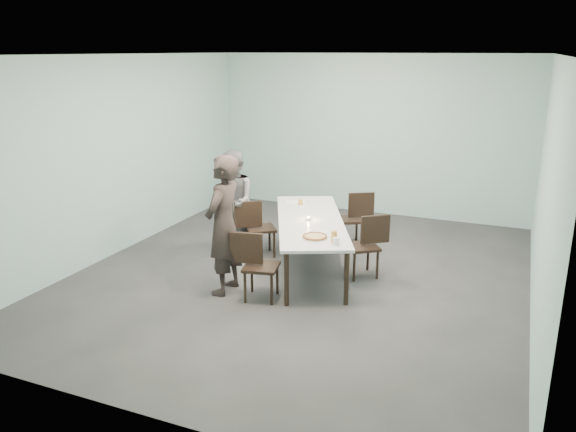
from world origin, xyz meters
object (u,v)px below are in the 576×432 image
at_px(chair_near_right, 367,241).
at_px(chair_far_right, 354,215).
at_px(pizza, 315,237).
at_px(chair_near_left, 255,261).
at_px(table, 310,223).
at_px(chair_far_left, 256,224).
at_px(amber_tumbler, 300,202).
at_px(diner_far, 233,202).
at_px(beer_glass, 334,237).
at_px(side_plate, 321,232).
at_px(water_tumbler, 336,241).
at_px(tealight, 308,219).
at_px(diner_near, 224,225).

distance_m(chair_near_right, chair_far_right, 1.29).
bearing_deg(pizza, chair_near_right, 60.23).
bearing_deg(chair_near_left, table, 64.89).
xyz_separation_m(chair_far_left, amber_tumbler, (0.55, 0.47, 0.29)).
bearing_deg(chair_near_left, chair_far_right, 65.06).
relative_size(chair_near_left, diner_far, 0.54).
distance_m(table, beer_glass, 1.05).
bearing_deg(beer_glass, side_plate, 131.32).
distance_m(chair_near_right, pizza, 1.00).
distance_m(table, water_tumbler, 1.13).
distance_m(chair_near_left, chair_near_right, 1.70).
relative_size(side_plate, water_tumbler, 2.00).
height_order(side_plate, water_tumbler, water_tumbler).
xyz_separation_m(table, beer_glass, (0.63, -0.83, 0.13)).
distance_m(chair_far_right, amber_tumbler, 0.96).
bearing_deg(water_tumbler, tealight, 128.83).
bearing_deg(chair_far_left, chair_far_right, 4.25).
xyz_separation_m(diner_far, beer_glass, (2.00, -1.08, 0.03)).
xyz_separation_m(chair_far_right, water_tumbler, (0.38, -2.15, 0.29)).
xyz_separation_m(chair_far_right, pizza, (0.06, -2.01, 0.27)).
relative_size(water_tumbler, tealight, 1.61).
bearing_deg(water_tumbler, chair_far_left, 146.30).
bearing_deg(diner_far, water_tumbler, 19.16).
bearing_deg(chair_near_right, table, -32.03).
relative_size(table, pizza, 8.06).
relative_size(chair_far_right, tealight, 15.54).
xyz_separation_m(pizza, side_plate, (-0.01, 0.25, -0.01)).
bearing_deg(diner_far, table, 38.26).
bearing_deg(diner_near, chair_near_left, 84.29).
distance_m(chair_far_left, pizza, 1.64).
bearing_deg(table, diner_far, 169.90).
relative_size(chair_far_left, water_tumbler, 9.67).
xyz_separation_m(diner_near, pizza, (1.09, 0.41, -0.14)).
xyz_separation_m(chair_near_left, chair_far_left, (-0.67, 1.40, 0.00)).
distance_m(chair_far_left, chair_near_right, 1.79).
bearing_deg(chair_far_left, diner_far, 136.31).
xyz_separation_m(chair_near_right, water_tumbler, (-0.15, -0.97, 0.29)).
relative_size(chair_near_left, tealight, 15.54).
height_order(pizza, tealight, tealight).
bearing_deg(chair_near_right, chair_near_left, 11.93).
height_order(beer_glass, water_tumbler, beer_glass).
height_order(chair_far_right, tealight, chair_far_right).
bearing_deg(diner_near, chair_far_left, -171.88).
bearing_deg(water_tumbler, table, 126.81).
bearing_deg(diner_near, side_plate, 120.80).
relative_size(chair_near_left, chair_near_right, 1.00).
height_order(diner_near, side_plate, diner_near).
height_order(table, diner_far, diner_far).
xyz_separation_m(chair_near_left, chair_near_right, (1.11, 1.28, 0.00)).
bearing_deg(water_tumbler, chair_near_right, 81.08).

